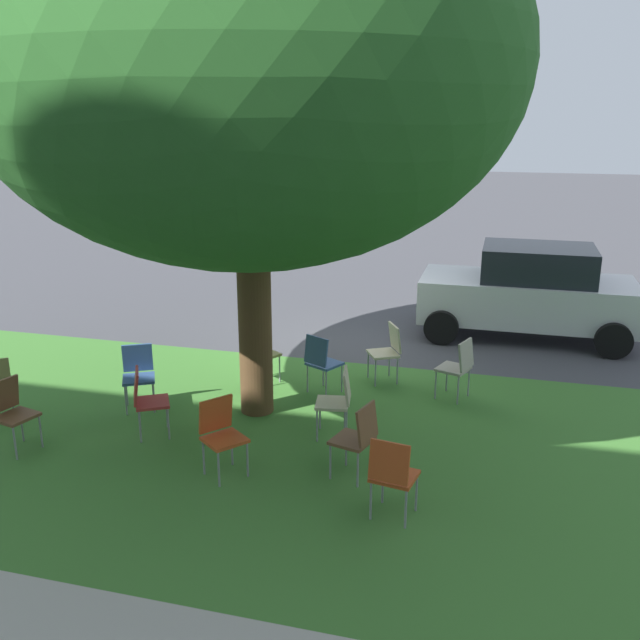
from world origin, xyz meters
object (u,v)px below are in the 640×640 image
object	(u,v)px
chair_3	(392,472)
chair_11	(321,360)
chair_2	(221,431)
chair_10	(388,348)
chair_8	(138,371)
chair_7	(358,435)
chair_5	(458,364)
parked_car	(529,291)
chair_4	(146,397)
chair_1	(11,409)
chair_6	(260,348)
chair_9	(338,398)
street_tree	(248,63)

from	to	relation	value
chair_3	chair_11	xyz separation A→B (m)	(1.50, -2.93, 0.00)
chair_2	chair_10	bearing A→B (deg)	-111.76
chair_8	chair_7	bearing A→B (deg)	161.19
chair_2	chair_3	world-z (taller)	same
chair_8	chair_5	bearing A→B (deg)	-161.27
chair_3	parked_car	distance (m)	6.66
chair_7	chair_10	world-z (taller)	same
chair_4	chair_5	xyz separation A→B (m)	(-3.63, -2.19, 0.00)
chair_1	chair_6	world-z (taller)	same
chair_9	chair_10	xyz separation A→B (m)	(-0.27, -2.01, 0.00)
chair_6	chair_9	world-z (taller)	same
chair_7	chair_11	xyz separation A→B (m)	(1.01, -2.22, 0.00)
chair_2	chair_10	size ratio (longest dim) A/B	1.00
chair_3	chair_4	xyz separation A→B (m)	(3.24, -1.05, 0.00)
chair_3	chair_5	xyz separation A→B (m)	(-0.39, -3.24, 0.00)
chair_9	chair_10	size ratio (longest dim) A/B	1.00
chair_7	chair_10	distance (m)	2.97
chair_2	chair_3	bearing A→B (deg)	168.02
chair_5	chair_9	distance (m)	2.07
street_tree	chair_11	distance (m)	4.07
chair_2	chair_4	world-z (taller)	same
chair_1	chair_4	world-z (taller)	same
chair_3	chair_11	world-z (taller)	same
chair_1	chair_2	xyz separation A→B (m)	(-2.63, -0.11, 0.00)
chair_1	chair_11	bearing A→B (deg)	-139.85
chair_1	chair_2	bearing A→B (deg)	-177.68
chair_4	chair_1	bearing A→B (deg)	28.56
chair_2	chair_6	xyz separation A→B (m)	(0.55, -2.75, 0.00)
chair_1	parked_car	world-z (taller)	parked_car
chair_1	parked_car	bearing A→B (deg)	-133.97
street_tree	chair_11	xyz separation A→B (m)	(-0.68, -0.80, -3.93)
street_tree	parked_car	world-z (taller)	street_tree
chair_7	chair_6	bearing A→B (deg)	-50.50
chair_9	parked_car	size ratio (longest dim) A/B	0.24
chair_11	chair_1	bearing A→B (deg)	40.15
chair_1	chair_11	world-z (taller)	same
chair_4	chair_8	xyz separation A→B (m)	(0.54, -0.77, 0.00)
chair_7	parked_car	xyz separation A→B (m)	(-1.87, -5.80, 0.32)
chair_1	parked_car	xyz separation A→B (m)	(-5.98, -6.19, 0.32)
chair_1	chair_11	xyz separation A→B (m)	(-3.10, -2.61, 0.00)
chair_6	chair_5	bearing A→B (deg)	-178.52
chair_3	chair_7	size ratio (longest dim) A/B	1.00
chair_1	chair_6	distance (m)	3.53
street_tree	chair_11	size ratio (longest dim) A/B	7.83
chair_2	chair_6	distance (m)	2.80
chair_11	parked_car	distance (m)	4.60
chair_7	parked_car	bearing A→B (deg)	-107.85
chair_6	parked_car	bearing A→B (deg)	-139.36
chair_10	chair_5	bearing A→B (deg)	158.10
street_tree	chair_7	size ratio (longest dim) A/B	7.83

